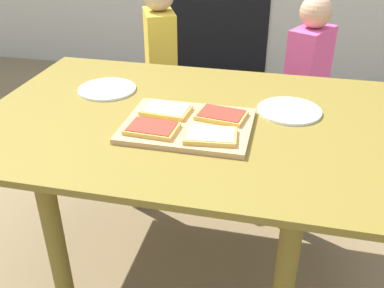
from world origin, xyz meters
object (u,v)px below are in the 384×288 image
child_left (161,68)px  pizza_slice_far_left (166,110)px  cutting_board (188,125)px  plate_white_right (289,111)px  child_right (306,85)px  pizza_slice_far_right (221,115)px  dining_table (191,143)px  pizza_slice_near_right (211,136)px  pizza_slice_near_left (152,128)px  plate_white_left (107,89)px

child_left → pizza_slice_far_left: bearing=-71.9°
cutting_board → plate_white_right: cutting_board is taller
child_left → child_right: size_ratio=1.06×
pizza_slice_far_right → dining_table: bearing=171.9°
pizza_slice_near_right → pizza_slice_near_left: 0.19m
pizza_slice_near_right → cutting_board: bearing=138.1°
plate_white_right → child_left: bearing=136.1°
cutting_board → pizza_slice_far_right: 0.12m
pizza_slice_near_right → plate_white_left: pizza_slice_near_right is taller
pizza_slice_far_left → child_right: bearing=59.5°
cutting_board → child_right: 0.99m
pizza_slice_near_left → cutting_board: bearing=38.0°
dining_table → child_right: child_right is taller
cutting_board → child_left: child_left is taller
pizza_slice_far_left → pizza_slice_far_right: size_ratio=0.97×
dining_table → pizza_slice_near_right: 0.23m
cutting_board → child_right: (0.40, 0.89, -0.17)m
cutting_board → child_left: (-0.35, 0.85, -0.13)m
dining_table → child_right: 0.91m
pizza_slice_far_right → plate_white_left: 0.51m
pizza_slice_near_right → pizza_slice_far_left: 0.23m
cutting_board → pizza_slice_far_left: size_ratio=2.46×
pizza_slice_near_right → pizza_slice_far_right: bearing=86.8°
cutting_board → pizza_slice_near_right: size_ratio=2.42×
plate_white_right → pizza_slice_near_right: bearing=-129.3°
pizza_slice_near_left → child_right: size_ratio=0.17×
pizza_slice_near_left → child_right: 1.11m
pizza_slice_near_right → plate_white_right: pizza_slice_near_right is taller
pizza_slice_far_left → cutting_board: bearing=-34.5°
dining_table → plate_white_left: 0.42m
dining_table → cutting_board: bearing=-83.3°
pizza_slice_near_left → plate_white_right: size_ratio=0.74×
plate_white_left → plate_white_right: 0.71m
pizza_slice_far_left → child_right: size_ratio=0.17×
cutting_board → pizza_slice_far_right: pizza_slice_far_right is taller
dining_table → pizza_slice_far_right: (0.11, -0.02, 0.13)m
plate_white_left → plate_white_right: bearing=-3.2°
plate_white_right → child_right: child_right is taller
pizza_slice_far_right → pizza_slice_far_left: bearing=-178.8°
pizza_slice_far_right → plate_white_right: (0.22, 0.13, -0.02)m
pizza_slice_near_right → pizza_slice_far_right: (0.01, 0.15, 0.00)m
pizza_slice_far_left → plate_white_right: (0.41, 0.14, -0.02)m
dining_table → plate_white_left: (-0.37, 0.16, 0.11)m
dining_table → pizza_slice_near_right: bearing=-58.4°
cutting_board → pizza_slice_near_right: 0.12m
pizza_slice_near_left → pizza_slice_far_left: bearing=87.1°
pizza_slice_near_left → pizza_slice_far_left: same height
pizza_slice_near_left → plate_white_left: (-0.29, 0.32, -0.02)m
cutting_board → pizza_slice_near_right: pizza_slice_near_right is taller
pizza_slice_far_left → child_right: child_right is taller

